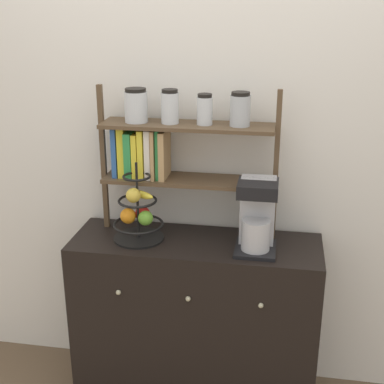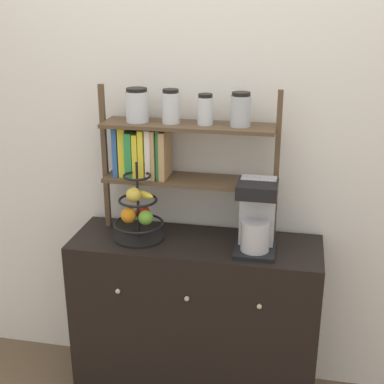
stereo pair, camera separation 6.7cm
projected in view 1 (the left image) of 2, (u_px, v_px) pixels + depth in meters
wall_back at (204, 142)px, 2.64m from camera, size 7.00×0.05×2.60m
sideboard at (195, 320)px, 2.70m from camera, size 1.20×0.42×0.87m
coffee_maker at (257, 215)px, 2.43m from camera, size 0.19×0.21×0.34m
fruit_stand at (138, 214)px, 2.55m from camera, size 0.24×0.24×0.38m
shelf_hutch at (167, 142)px, 2.52m from camera, size 0.86×0.20×0.72m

